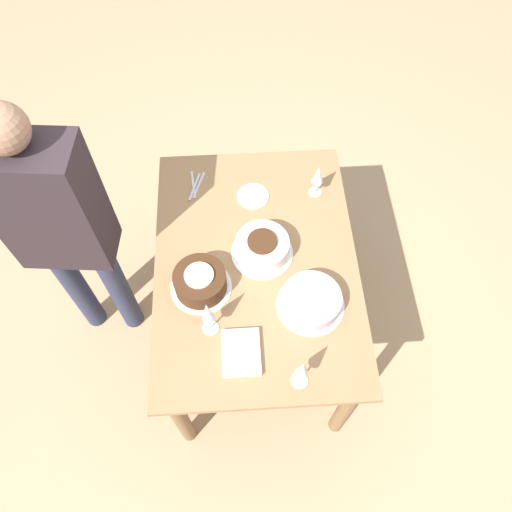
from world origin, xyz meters
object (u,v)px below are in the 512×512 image
(cake_front_chocolate, at_px, (200,282))
(cake_back_decorated, at_px, (311,301))
(wine_glass_far, at_px, (302,370))
(wine_glass_extra, at_px, (318,176))
(cake_center_white, at_px, (262,248))
(person_cutting, at_px, (60,225))
(wine_glass_near, at_px, (208,313))

(cake_front_chocolate, relative_size, cake_back_decorated, 0.91)
(cake_back_decorated, height_order, wine_glass_far, wine_glass_far)
(wine_glass_far, distance_m, wine_glass_extra, 0.94)
(cake_center_white, distance_m, person_cutting, 0.87)
(cake_back_decorated, bearing_deg, wine_glass_far, -14.08)
(cake_center_white, xyz_separation_m, person_cutting, (-0.06, -0.85, 0.16))
(cake_front_chocolate, distance_m, cake_back_decorated, 0.48)
(cake_back_decorated, bearing_deg, wine_glass_extra, 171.15)
(cake_front_chocolate, bearing_deg, wine_glass_far, 41.33)
(cake_front_chocolate, relative_size, person_cutting, 0.16)
(cake_back_decorated, height_order, wine_glass_extra, wine_glass_extra)
(wine_glass_far, bearing_deg, person_cutting, -124.53)
(cake_center_white, height_order, person_cutting, person_cutting)
(cake_center_white, distance_m, cake_front_chocolate, 0.32)
(wine_glass_far, bearing_deg, cake_center_white, -169.73)
(person_cutting, bearing_deg, cake_front_chocolate, -15.58)
(person_cutting, bearing_deg, cake_center_white, 1.28)
(wine_glass_near, xyz_separation_m, wine_glass_far, (0.24, 0.35, -0.02))
(cake_center_white, relative_size, wine_glass_far, 1.40)
(cake_front_chocolate, distance_m, wine_glass_far, 0.59)
(wine_glass_extra, relative_size, person_cutting, 0.12)
(cake_front_chocolate, height_order, person_cutting, person_cutting)
(cake_center_white, relative_size, cake_back_decorated, 0.96)
(cake_front_chocolate, xyz_separation_m, cake_back_decorated, (0.11, 0.47, -0.01))
(wine_glass_near, xyz_separation_m, wine_glass_extra, (-0.68, 0.52, -0.03))
(cake_center_white, distance_m, wine_glass_far, 0.61)
(wine_glass_extra, xyz_separation_m, person_cutting, (0.27, -1.13, 0.08))
(wine_glass_extra, bearing_deg, wine_glass_far, -10.70)
(wine_glass_far, bearing_deg, cake_back_decorated, 165.92)
(wine_glass_far, distance_m, person_cutting, 1.17)
(wine_glass_near, bearing_deg, wine_glass_far, 54.97)
(cake_back_decorated, height_order, person_cutting, person_cutting)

